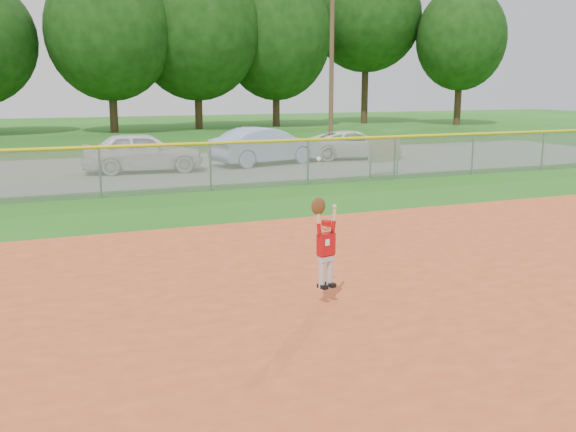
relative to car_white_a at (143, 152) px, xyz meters
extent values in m
plane|color=#216216|center=(1.21, -15.12, -0.79)|extent=(120.00, 120.00, 0.00)
cube|color=#C74C24|center=(1.21, -18.12, -0.77)|extent=(24.00, 16.00, 0.04)
cube|color=gray|center=(1.21, 0.88, -0.78)|extent=(44.00, 10.00, 0.03)
imported|color=white|center=(0.00, 0.00, 0.00)|extent=(4.64, 2.27, 1.53)
imported|color=#8FAED5|center=(5.14, 0.51, 0.00)|extent=(4.89, 2.66, 1.53)
imported|color=white|center=(9.53, 1.00, -0.14)|extent=(4.70, 2.65, 1.24)
cylinder|color=gray|center=(7.29, -4.43, -0.27)|extent=(0.05, 0.05, 1.04)
cylinder|color=gray|center=(8.64, -4.08, -0.27)|extent=(0.05, 0.05, 1.04)
cube|color=beige|center=(7.96, -4.25, 0.16)|extent=(1.53, 0.43, 0.87)
cube|color=gray|center=(1.21, -5.12, -0.04)|extent=(40.00, 0.03, 1.50)
cylinder|color=yellow|center=(1.21, -5.12, 0.71)|extent=(40.00, 0.10, 0.10)
cylinder|color=gray|center=(-2.12, -5.12, -0.04)|extent=(0.06, 0.06, 1.50)
cylinder|color=gray|center=(1.21, -5.12, -0.04)|extent=(0.06, 0.06, 1.50)
cylinder|color=gray|center=(4.54, -5.12, -0.04)|extent=(0.06, 0.06, 1.50)
cylinder|color=gray|center=(7.88, -5.12, -0.04)|extent=(0.06, 0.06, 1.50)
cylinder|color=gray|center=(11.21, -5.12, -0.04)|extent=(0.06, 0.06, 1.50)
cylinder|color=gray|center=(14.54, -5.12, -0.04)|extent=(0.06, 0.06, 1.50)
cylinder|color=#4C3823|center=(11.21, 6.88, 3.71)|extent=(0.24, 0.24, 9.00)
cylinder|color=#422D1C|center=(1.74, 22.03, 1.53)|extent=(0.56, 0.56, 4.64)
ellipsoid|color=#193F0F|center=(1.74, 22.03, 6.07)|extent=(8.57, 8.57, 9.43)
cylinder|color=#422D1C|center=(8.13, 23.23, 1.65)|extent=(0.56, 0.56, 4.89)
ellipsoid|color=#193F0F|center=(8.13, 23.23, 6.43)|extent=(9.41, 9.41, 10.28)
cylinder|color=#422D1C|center=(14.64, 23.90, 1.60)|extent=(0.56, 0.56, 4.78)
ellipsoid|color=#193F0F|center=(14.64, 23.90, 6.27)|extent=(8.62, 8.62, 10.06)
cylinder|color=#422D1C|center=(23.14, 24.82, 2.20)|extent=(0.56, 0.56, 5.99)
ellipsoid|color=#193F0F|center=(23.14, 24.82, 8.05)|extent=(9.18, 9.18, 9.14)
cylinder|color=#422D1C|center=(29.24, 20.03, 1.55)|extent=(0.56, 0.56, 4.69)
ellipsoid|color=#193F0F|center=(29.24, 20.03, 6.14)|extent=(7.23, 7.23, 8.32)
cylinder|color=silver|center=(-0.12, -16.14, -0.29)|extent=(0.11, 0.11, 0.43)
cylinder|color=silver|center=(0.03, -16.10, -0.29)|extent=(0.11, 0.11, 0.43)
cube|color=black|center=(-0.11, -16.16, -0.47)|extent=(0.12, 0.19, 0.06)
cube|color=black|center=(0.04, -16.12, -0.47)|extent=(0.12, 0.19, 0.06)
cube|color=silver|center=(-0.04, -16.12, -0.05)|extent=(0.25, 0.17, 0.09)
cube|color=maroon|center=(-0.04, -16.12, 0.00)|extent=(0.26, 0.18, 0.03)
cube|color=#B50C0F|center=(-0.04, -16.12, 0.17)|extent=(0.28, 0.20, 0.33)
cube|color=white|center=(-0.06, -16.20, 0.21)|extent=(0.08, 0.02, 0.09)
sphere|color=beige|center=(-0.04, -16.12, 0.45)|extent=(0.18, 0.18, 0.15)
cylinder|color=#B60D0B|center=(-0.04, -16.12, 0.49)|extent=(0.18, 0.18, 0.07)
cube|color=#B60D0B|center=(-0.02, -16.19, 0.46)|extent=(0.13, 0.11, 0.01)
cylinder|color=#B50C0F|center=(-0.18, -16.15, 0.42)|extent=(0.10, 0.08, 0.18)
cylinder|color=beige|center=(-0.19, -16.16, 0.60)|extent=(0.07, 0.07, 0.19)
ellipsoid|color=#4C2D14|center=(-0.19, -16.16, 0.76)|extent=(0.24, 0.15, 0.26)
sphere|color=white|center=(-0.19, -16.16, 1.45)|extent=(0.08, 0.08, 0.07)
cylinder|color=#B50C0F|center=(0.09, -16.08, 0.42)|extent=(0.10, 0.08, 0.18)
cylinder|color=beige|center=(0.11, -16.08, 0.60)|extent=(0.07, 0.07, 0.19)
sphere|color=beige|center=(0.11, -16.08, 0.72)|extent=(0.08, 0.08, 0.07)
camera|label=1|loc=(-4.06, -24.47, 2.49)|focal=40.00mm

